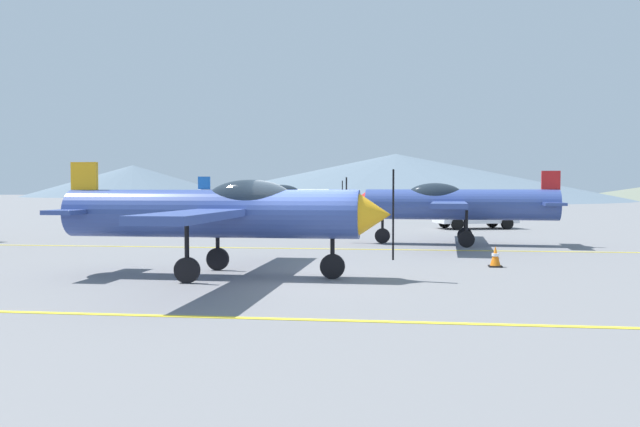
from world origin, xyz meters
TOP-DOWN VIEW (x-y plane):
  - ground_plane at (0.00, 0.00)m, footprint 400.00×400.00m
  - apron_line_near at (0.00, -4.80)m, footprint 80.00×0.16m
  - apron_line_far at (0.00, 7.76)m, footprint 80.00×0.16m
  - airplane_near at (-2.03, 0.15)m, footprint 8.26×9.53m
  - airplane_mid at (4.26, 10.24)m, footprint 8.32×9.57m
  - airplane_far at (-5.13, 20.56)m, footprint 8.38×9.53m
  - car_sedan at (6.27, 20.56)m, footprint 4.64×3.03m
  - traffic_cone_front at (4.93, 3.05)m, footprint 0.36×0.36m
  - hill_left at (-72.26, 156.28)m, footprint 58.54×58.54m
  - hill_centerleft at (1.01, 114.63)m, footprint 88.09×88.09m

SIDE VIEW (x-z plane):
  - ground_plane at x=0.00m, z-range 0.00..0.00m
  - apron_line_near at x=0.00m, z-range 0.00..0.01m
  - apron_line_far at x=0.00m, z-range 0.00..0.01m
  - traffic_cone_front at x=4.93m, z-range -0.01..0.58m
  - car_sedan at x=6.27m, z-range 0.03..1.65m
  - airplane_near at x=-2.03m, z-range 0.18..3.04m
  - airplane_mid at x=4.26m, z-range 0.18..3.04m
  - airplane_far at x=-5.13m, z-range 0.18..3.04m
  - hill_left at x=-72.26m, z-range 0.00..8.70m
  - hill_centerleft at x=1.01m, z-range 0.00..9.14m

